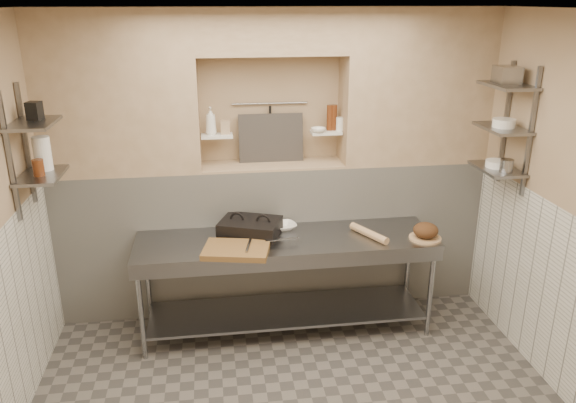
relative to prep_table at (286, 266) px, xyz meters
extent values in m
cube|color=silver|center=(-0.05, -1.18, 2.21)|extent=(4.00, 3.90, 0.10)
cube|color=tan|center=(-0.05, 0.82, 0.76)|extent=(4.00, 0.10, 2.80)
cube|color=silver|center=(-0.05, 0.57, 0.06)|extent=(4.00, 0.40, 1.40)
cube|color=tan|center=(-0.05, 0.57, 0.77)|extent=(1.30, 0.40, 0.02)
cube|color=tan|center=(-1.38, 0.57, 1.46)|extent=(1.35, 0.40, 1.40)
cube|color=tan|center=(1.27, 0.57, 1.46)|extent=(1.35, 0.40, 1.40)
cube|color=tan|center=(-0.05, 0.57, 1.96)|extent=(1.30, 0.40, 0.40)
cube|color=silver|center=(1.94, -1.18, 0.06)|extent=(0.02, 3.90, 1.40)
cube|color=white|center=(-0.55, 0.57, 1.06)|extent=(0.28, 0.16, 0.02)
cube|color=white|center=(0.45, 0.57, 1.06)|extent=(0.28, 0.16, 0.02)
cylinder|color=gray|center=(-0.05, 0.74, 1.31)|extent=(0.70, 0.02, 0.02)
cylinder|color=black|center=(-0.05, 0.72, 1.14)|extent=(0.02, 0.02, 0.30)
cube|color=#383330|center=(-0.05, 0.67, 1.00)|extent=(0.60, 0.08, 0.45)
cube|color=slate|center=(-2.03, 0.07, 1.16)|extent=(0.03, 0.03, 0.95)
cube|color=slate|center=(-2.03, -0.33, 1.16)|extent=(0.03, 0.03, 0.95)
cube|color=slate|center=(-1.89, -0.13, 0.96)|extent=(0.30, 0.50, 0.02)
cube|color=slate|center=(-1.89, -0.13, 1.36)|extent=(0.30, 0.50, 0.03)
cube|color=slate|center=(1.92, 0.07, 1.21)|extent=(0.03, 0.03, 1.05)
cube|color=slate|center=(1.92, -0.33, 1.21)|extent=(0.03, 0.03, 1.05)
cube|color=slate|center=(1.79, -0.13, 0.86)|extent=(0.30, 0.50, 0.02)
cube|color=slate|center=(1.79, -0.13, 1.21)|extent=(0.30, 0.50, 0.02)
cube|color=slate|center=(1.79, -0.13, 1.56)|extent=(0.30, 0.50, 0.03)
cube|color=gray|center=(0.00, 0.02, 0.24)|extent=(2.60, 0.70, 0.04)
cube|color=gray|center=(0.00, 0.02, -0.46)|extent=(2.45, 0.60, 0.03)
cube|color=gray|center=(0.00, -0.31, 0.18)|extent=(2.60, 0.02, 0.12)
cylinder|color=gray|center=(-1.24, -0.27, -0.21)|extent=(0.04, 0.04, 0.86)
cylinder|color=gray|center=(-1.24, 0.31, -0.21)|extent=(0.04, 0.04, 0.86)
cylinder|color=gray|center=(1.24, -0.27, -0.21)|extent=(0.04, 0.04, 0.86)
cylinder|color=gray|center=(1.24, 0.31, -0.21)|extent=(0.04, 0.04, 0.86)
cube|color=black|center=(-0.30, 0.14, 0.30)|extent=(0.60, 0.53, 0.09)
cube|color=black|center=(-0.30, 0.14, 0.37)|extent=(0.60, 0.53, 0.05)
cube|color=brown|center=(-0.44, -0.21, 0.28)|extent=(0.59, 0.47, 0.05)
cube|color=gray|center=(-0.05, -0.11, 0.31)|extent=(0.29, 0.06, 0.01)
cylinder|color=gray|center=(-0.34, -0.21, 0.31)|extent=(0.07, 0.25, 0.02)
imported|color=white|center=(0.01, 0.23, 0.28)|extent=(0.26, 0.26, 0.05)
cylinder|color=tan|center=(0.72, -0.05, 0.29)|extent=(0.26, 0.42, 0.07)
cylinder|color=tan|center=(1.19, -0.16, 0.27)|extent=(0.28, 0.28, 0.02)
ellipsoid|color=#4C2D19|center=(1.19, -0.16, 0.34)|extent=(0.22, 0.22, 0.13)
imported|color=white|center=(-0.60, 0.57, 1.19)|extent=(0.11, 0.11, 0.25)
cube|color=tan|center=(-0.47, 0.59, 1.13)|extent=(0.08, 0.08, 0.12)
imported|color=white|center=(0.37, 0.52, 1.09)|extent=(0.17, 0.17, 0.04)
cylinder|color=#52250F|center=(0.52, 0.60, 1.19)|extent=(0.06, 0.06, 0.23)
cylinder|color=#52250F|center=(0.49, 0.60, 1.19)|extent=(0.06, 0.06, 0.23)
cylinder|color=white|center=(0.58, 0.57, 1.13)|extent=(0.07, 0.07, 0.12)
cylinder|color=white|center=(-1.89, -0.02, 1.10)|extent=(0.13, 0.13, 0.26)
cylinder|color=#52250F|center=(-1.89, -0.18, 1.03)|extent=(0.08, 0.08, 0.12)
cube|color=black|center=(-1.89, -0.06, 1.44)|extent=(0.12, 0.12, 0.13)
cylinder|color=white|center=(1.79, -0.12, 0.90)|extent=(0.19, 0.19, 0.06)
cylinder|color=gray|center=(1.79, -0.28, 0.92)|extent=(0.11, 0.11, 0.11)
cylinder|color=white|center=(1.79, -0.15, 1.25)|extent=(0.19, 0.19, 0.07)
cube|color=gray|center=(1.79, -0.10, 1.64)|extent=(0.19, 0.23, 0.14)
camera|label=1|loc=(-0.61, -4.41, 2.22)|focal=35.00mm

